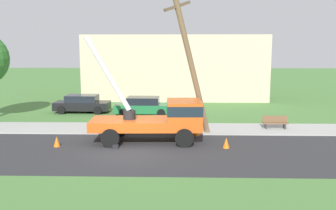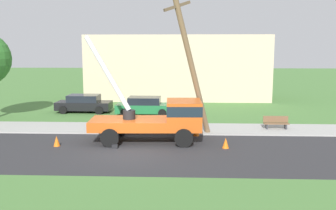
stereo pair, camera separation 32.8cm
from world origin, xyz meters
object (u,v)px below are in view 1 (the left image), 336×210
(utility_truck, at_px, (161,117))
(traffic_cone_behind, at_px, (57,142))
(parked_sedan_green, at_px, (143,106))
(park_bench, at_px, (275,123))
(leaning_utility_pole, at_px, (191,62))
(parked_sedan_black, at_px, (82,104))
(traffic_cone_curbside, at_px, (196,131))
(traffic_cone_ahead, at_px, (226,143))

(utility_truck, height_order, traffic_cone_behind, utility_truck)
(parked_sedan_green, height_order, park_bench, parked_sedan_green)
(leaning_utility_pole, height_order, traffic_cone_behind, leaning_utility_pole)
(leaning_utility_pole, relative_size, parked_sedan_black, 1.96)
(utility_truck, distance_m, park_bench, 7.95)
(park_bench, bearing_deg, traffic_cone_curbside, -160.86)
(traffic_cone_behind, height_order, parked_sedan_black, parked_sedan_black)
(traffic_cone_ahead, height_order, traffic_cone_curbside, same)
(park_bench, bearing_deg, parked_sedan_green, 151.06)
(leaning_utility_pole, bearing_deg, parked_sedan_green, 116.31)
(parked_sedan_green, distance_m, park_bench, 10.28)
(leaning_utility_pole, distance_m, parked_sedan_green, 8.63)
(traffic_cone_curbside, distance_m, parked_sedan_black, 11.88)
(leaning_utility_pole, relative_size, traffic_cone_behind, 15.49)
(traffic_cone_behind, distance_m, parked_sedan_green, 10.19)
(traffic_cone_behind, height_order, parked_sedan_green, parked_sedan_green)
(utility_truck, height_order, parked_sedan_black, utility_truck)
(parked_sedan_green, bearing_deg, traffic_cone_behind, -111.91)
(utility_truck, xyz_separation_m, traffic_cone_ahead, (3.53, -1.29, -1.13))
(utility_truck, distance_m, traffic_cone_curbside, 2.74)
(traffic_cone_ahead, height_order, parked_sedan_green, parked_sedan_green)
(parked_sedan_black, bearing_deg, park_bench, -23.27)
(leaning_utility_pole, height_order, traffic_cone_ahead, leaning_utility_pole)
(traffic_cone_behind, bearing_deg, parked_sedan_black, 96.92)
(traffic_cone_behind, bearing_deg, parked_sedan_green, 68.09)
(leaning_utility_pole, xyz_separation_m, park_bench, (5.54, 2.00, -3.98))
(traffic_cone_ahead, height_order, traffic_cone_behind, same)
(utility_truck, distance_m, parked_sedan_green, 8.39)
(parked_sedan_green, bearing_deg, traffic_cone_ahead, -60.75)
(utility_truck, relative_size, traffic_cone_ahead, 12.23)
(leaning_utility_pole, height_order, parked_sedan_green, leaning_utility_pole)
(traffic_cone_ahead, bearing_deg, parked_sedan_black, 134.55)
(leaning_utility_pole, height_order, traffic_cone_curbside, leaning_utility_pole)
(parked_sedan_black, height_order, park_bench, parked_sedan_black)
(utility_truck, xyz_separation_m, traffic_cone_curbside, (2.06, 1.41, -1.13))
(traffic_cone_ahead, relative_size, parked_sedan_green, 0.13)
(parked_sedan_black, height_order, parked_sedan_green, same)
(leaning_utility_pole, xyz_separation_m, traffic_cone_behind, (-7.25, -2.47, -4.16))
(parked_sedan_black, relative_size, parked_sedan_green, 1.00)
(traffic_cone_curbside, bearing_deg, traffic_cone_behind, -160.65)
(traffic_cone_ahead, bearing_deg, leaning_utility_pole, 126.65)
(parked_sedan_green, bearing_deg, park_bench, -28.94)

